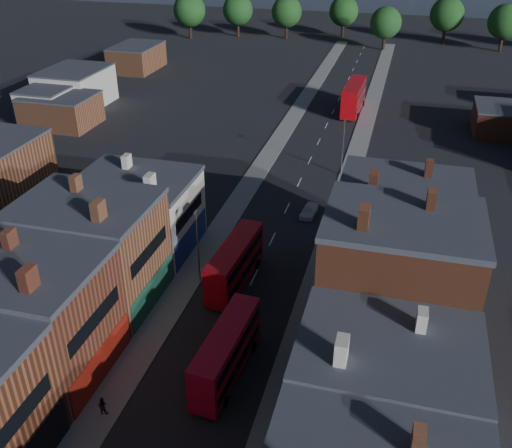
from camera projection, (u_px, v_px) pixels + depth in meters
The scene contains 10 objects.
pavement_west at pixel (242, 195), 75.62m from camera, with size 3.00×200.00×0.12m, color gray.
pavement_east at pixel (340, 207), 72.67m from camera, with size 3.00×200.00×0.12m, color gray.
lamp_post_2 at pixel (198, 242), 56.22m from camera, with size 0.25×0.70×8.12m.
lamp_post_3 at pixel (343, 144), 79.10m from camera, with size 0.25×0.70×8.12m.
bus_0 at pixel (235, 263), 57.02m from camera, with size 3.22×10.68×4.55m.
bus_1 at pixel (226, 352), 45.80m from camera, with size 3.10×10.35×4.41m.
bus_2 at pixel (354, 97), 104.54m from camera, with size 3.43×12.47×5.35m.
car_2 at pixel (241, 255), 61.58m from camera, with size 2.06×4.48×1.24m, color black.
car_3 at pixel (309, 211), 70.63m from camera, with size 1.69×4.15×1.20m, color silver.
ped_1 at pixel (102, 405), 42.82m from camera, with size 0.75×0.41×1.54m, color #3C1C18.
Camera 1 is at (12.90, -14.97, 33.80)m, focal length 40.00 mm.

